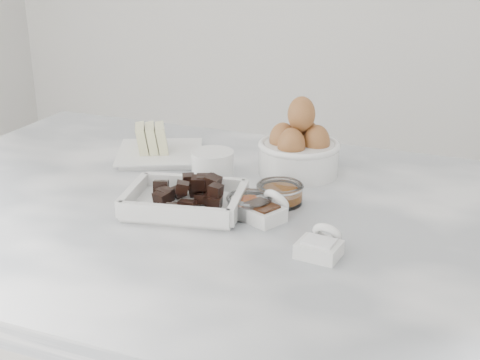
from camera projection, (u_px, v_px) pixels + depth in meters
name	position (u px, v px, depth m)	size (l,w,h in m)	color
marble_slab	(222.00, 219.00, 1.09)	(1.20, 0.80, 0.04)	silver
chocolate_dish	(185.00, 197.00, 1.07)	(0.21, 0.18, 0.05)	white
butter_plate	(159.00, 147.00, 1.31)	(0.22, 0.22, 0.07)	white
sugar_ramekin	(213.00, 162.00, 1.21)	(0.08, 0.08, 0.05)	white
egg_bowl	(299.00, 149.00, 1.21)	(0.15, 0.15, 0.14)	white
honey_bowl	(280.00, 193.00, 1.09)	(0.08, 0.08, 0.03)	white
zest_bowl	(249.00, 205.00, 1.05)	(0.07, 0.07, 0.03)	white
vanilla_spoon	(266.00, 210.00, 1.03)	(0.08, 0.09, 0.05)	white
salt_spoon	(321.00, 245.00, 0.92)	(0.06, 0.08, 0.04)	white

